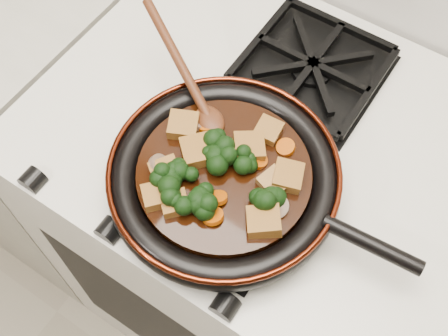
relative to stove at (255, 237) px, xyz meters
The scene contains 35 objects.
stove is the anchor object (origin of this frame).
burner_grate_front 0.48m from the stove, 90.00° to the right, with size 0.23×0.23×0.03m, color black, non-canonical shape.
burner_grate_back 0.48m from the stove, 90.00° to the left, with size 0.23×0.23×0.03m, color black, non-canonical shape.
skillet 0.51m from the stove, 88.74° to the right, with size 0.47×0.34×0.05m.
braising_sauce 0.52m from the stove, 89.67° to the right, with size 0.25×0.25×0.02m, color black.
tofu_cube_0 0.54m from the stove, 109.78° to the right, with size 0.04×0.05×0.02m, color brown.
tofu_cube_1 0.55m from the stove, 109.99° to the right, with size 0.04×0.04×0.02m, color brown.
tofu_cube_2 0.54m from the stove, 130.41° to the right, with size 0.04×0.04×0.02m, color brown.
tofu_cube_3 0.52m from the stove, 82.03° to the right, with size 0.04×0.04×0.02m, color brown.
tofu_cube_4 0.56m from the stove, 103.72° to the right, with size 0.04×0.04×0.02m, color brown.
tofu_cube_5 0.53m from the stove, 48.90° to the right, with size 0.04×0.04×0.02m, color brown.
tofu_cube_6 0.52m from the stove, 65.79° to the right, with size 0.04×0.04×0.02m, color brown.
tofu_cube_7 0.55m from the stove, 62.12° to the right, with size 0.04×0.04×0.02m, color brown.
tofu_cube_8 0.56m from the stove, 96.67° to the right, with size 0.04×0.03×0.02m, color brown.
tofu_cube_9 0.53m from the stove, 57.88° to the right, with size 0.03×0.04×0.02m, color brown.
broccoli_floret_0 0.53m from the stove, 82.30° to the right, with size 0.06×0.06×0.05m, color black, non-canonical shape.
broccoli_floret_1 0.53m from the stove, 103.64° to the right, with size 0.06×0.06×0.05m, color black, non-canonical shape.
broccoli_floret_2 0.54m from the stove, 60.88° to the right, with size 0.06×0.06×0.05m, color black, non-canonical shape.
broccoli_floret_3 0.53m from the stove, 97.94° to the right, with size 0.06×0.06×0.06m, color black, non-canonical shape.
broccoli_floret_4 0.55m from the stove, 86.86° to the right, with size 0.06×0.06×0.05m, color black, non-canonical shape.
broccoli_floret_5 0.56m from the stove, 105.41° to the right, with size 0.06×0.06×0.06m, color black, non-canonical shape.
broccoli_floret_6 0.55m from the stove, 89.23° to the right, with size 0.06×0.06×0.06m, color black, non-canonical shape.
broccoli_floret_7 0.55m from the stove, 104.06° to the right, with size 0.06×0.06×0.05m, color black, non-canonical shape.
broccoli_floret_8 0.56m from the stove, 96.83° to the right, with size 0.06×0.06×0.05m, color black, non-canonical shape.
broccoli_floret_9 0.54m from the stove, 96.72° to the right, with size 0.06×0.06×0.05m, color black, non-canonical shape.
carrot_coin_0 0.52m from the stove, 43.25° to the right, with size 0.03×0.03×0.01m, color #A44104.
carrot_coin_1 0.52m from the stove, 71.74° to the right, with size 0.03×0.03×0.01m, color #A44104.
carrot_coin_2 0.55m from the stove, 82.19° to the right, with size 0.03×0.03×0.01m, color #A44104.
carrot_coin_3 0.52m from the stove, 127.96° to the right, with size 0.03×0.03×0.01m, color #A44104.
carrot_coin_4 0.53m from the stove, 110.33° to the right, with size 0.03×0.03×0.01m, color #A44104.
carrot_coin_5 0.54m from the stove, 84.10° to the right, with size 0.03×0.03×0.01m, color #A44104.
mushroom_slice_0 0.54m from the stove, 56.82° to the right, with size 0.03×0.03×0.01m, color brown.
mushroom_slice_1 0.55m from the stove, 114.01° to the right, with size 0.03×0.03×0.01m, color brown.
mushroom_slice_2 0.53m from the stove, 131.79° to the right, with size 0.03×0.03×0.01m, color brown.
wooden_spoon 0.55m from the stove, 157.79° to the right, with size 0.14×0.09×0.22m.
Camera 1 is at (0.21, 1.23, 1.66)m, focal length 45.00 mm.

